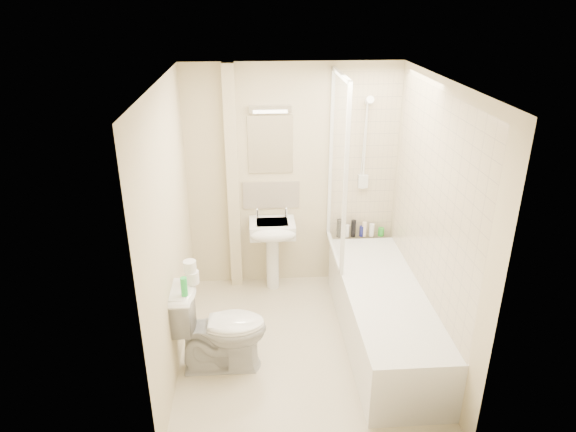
{
  "coord_description": "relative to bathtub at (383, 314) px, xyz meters",
  "views": [
    {
      "loc": [
        -0.4,
        -3.84,
        3.0
      ],
      "look_at": [
        -0.12,
        0.2,
        1.24
      ],
      "focal_mm": 32.0,
      "sensor_mm": 36.0,
      "label": 1
    }
  ],
  "objects": [
    {
      "name": "bottle_blue",
      "position": [
        0.01,
        1.11,
        0.32
      ],
      "size": [
        0.05,
        0.05,
        0.12
      ],
      "primitive_type": "cylinder",
      "color": "navy",
      "rests_on": "bathtub"
    },
    {
      "name": "toilet",
      "position": [
        -1.47,
        -0.25,
        0.11
      ],
      "size": [
        0.45,
        0.78,
        0.79
      ],
      "primitive_type": "imported",
      "rotation": [
        0.0,
        0.0,
        1.56
      ],
      "color": "white",
      "rests_on": "ground"
    },
    {
      "name": "strip_light",
      "position": [
        -0.97,
        1.17,
        1.66
      ],
      "size": [
        0.42,
        0.07,
        0.07
      ],
      "primitive_type": "cube",
      "color": "silver",
      "rests_on": "wall_back"
    },
    {
      "name": "shower_fixture",
      "position": [
        -0.0,
        1.14,
        1.26
      ],
      "size": [
        0.1,
        0.16,
        0.99
      ],
      "color": "white",
      "rests_on": "wall_back"
    },
    {
      "name": "bottle_black_b",
      "position": [
        -0.08,
        1.11,
        0.36
      ],
      "size": [
        0.05,
        0.05,
        0.19
      ],
      "primitive_type": "cylinder",
      "color": "black",
      "rests_on": "bathtub"
    },
    {
      "name": "ceiling",
      "position": [
        -0.75,
        -0.05,
        2.11
      ],
      "size": [
        2.2,
        2.5,
        0.02
      ],
      "primitive_type": "cube",
      "color": "white",
      "rests_on": "wall_back"
    },
    {
      "name": "tile_back",
      "position": [
        0.0,
        1.19,
        1.14
      ],
      "size": [
        0.7,
        0.01,
        1.75
      ],
      "primitive_type": "cube",
      "color": "beige",
      "rests_on": "wall_back"
    },
    {
      "name": "wall_left",
      "position": [
        -1.85,
        -0.05,
        0.91
      ],
      "size": [
        0.02,
        2.5,
        2.4
      ],
      "primitive_type": "cube",
      "color": "beige",
      "rests_on": "ground"
    },
    {
      "name": "bottle_white_b",
      "position": [
        0.12,
        1.11,
        0.33
      ],
      "size": [
        0.06,
        0.06,
        0.14
      ],
      "primitive_type": "cylinder",
      "color": "white",
      "rests_on": "bathtub"
    },
    {
      "name": "tile_right",
      "position": [
        0.34,
        0.0,
        1.14
      ],
      "size": [
        0.01,
        2.1,
        1.75
      ],
      "primitive_type": "cube",
      "color": "beige",
      "rests_on": "wall_right"
    },
    {
      "name": "wall_back",
      "position": [
        -0.75,
        1.2,
        0.91
      ],
      "size": [
        2.2,
        0.02,
        2.4
      ],
      "primitive_type": "cube",
      "color": "beige",
      "rests_on": "ground"
    },
    {
      "name": "splashback",
      "position": [
        -0.97,
        1.19,
        0.74
      ],
      "size": [
        0.6,
        0.02,
        0.3
      ],
      "primitive_type": "cube",
      "color": "beige",
      "rests_on": "wall_back"
    },
    {
      "name": "bottle_cream",
      "position": [
        0.04,
        1.11,
        0.34
      ],
      "size": [
        0.05,
        0.05,
        0.16
      ],
      "primitive_type": "cylinder",
      "color": "beige",
      "rests_on": "bathtub"
    },
    {
      "name": "mirror",
      "position": [
        -0.97,
        1.19,
        1.29
      ],
      "size": [
        0.46,
        0.01,
        0.6
      ],
      "primitive_type": "cube",
      "color": "white",
      "rests_on": "wall_back"
    },
    {
      "name": "bottle_green",
      "position": [
        0.22,
        1.11,
        0.31
      ],
      "size": [
        0.07,
        0.07,
        0.09
      ],
      "primitive_type": "cylinder",
      "color": "green",
      "rests_on": "bathtub"
    },
    {
      "name": "floor",
      "position": [
        -0.75,
        -0.05,
        -0.29
      ],
      "size": [
        2.5,
        2.5,
        0.0
      ],
      "primitive_type": "plane",
      "color": "beige",
      "rests_on": "ground"
    },
    {
      "name": "shower_screen",
      "position": [
        -0.35,
        0.75,
        1.16
      ],
      "size": [
        0.04,
        0.92,
        1.8
      ],
      "color": "white",
      "rests_on": "bathtub"
    },
    {
      "name": "wall_right",
      "position": [
        0.35,
        -0.05,
        0.91
      ],
      "size": [
        0.02,
        2.5,
        2.4
      ],
      "primitive_type": "cube",
      "color": "beige",
      "rests_on": "ground"
    },
    {
      "name": "toilet_roll_lower",
      "position": [
        -1.68,
        -0.16,
        0.55
      ],
      "size": [
        0.11,
        0.11,
        0.11
      ],
      "primitive_type": "cylinder",
      "color": "white",
      "rests_on": "toilet"
    },
    {
      "name": "toilet_roll_upper",
      "position": [
        -1.7,
        -0.15,
        0.65
      ],
      "size": [
        0.11,
        0.11,
        0.1
      ],
      "primitive_type": "cylinder",
      "color": "white",
      "rests_on": "toilet_roll_lower"
    },
    {
      "name": "pipe_boxing",
      "position": [
        -1.37,
        1.14,
        0.91
      ],
      "size": [
        0.12,
        0.12,
        2.4
      ],
      "primitive_type": "cube",
      "color": "beige",
      "rests_on": "ground"
    },
    {
      "name": "pedestal_sink",
      "position": [
        -0.97,
        0.96,
        0.35
      ],
      "size": [
        0.47,
        0.45,
        0.92
      ],
      "color": "white",
      "rests_on": "ground"
    },
    {
      "name": "bottle_white_a",
      "position": [
        -0.15,
        1.11,
        0.33
      ],
      "size": [
        0.05,
        0.05,
        0.14
      ],
      "primitive_type": "cylinder",
      "color": "white",
      "rests_on": "bathtub"
    },
    {
      "name": "green_bottle",
      "position": [
        -1.73,
        -0.35,
        0.58
      ],
      "size": [
        0.05,
        0.05,
        0.16
      ],
      "primitive_type": "cylinder",
      "color": "green",
      "rests_on": "toilet"
    },
    {
      "name": "bathtub",
      "position": [
        0.0,
        0.0,
        0.0
      ],
      "size": [
        0.7,
        2.1,
        0.55
      ],
      "color": "white",
      "rests_on": "ground"
    },
    {
      "name": "bottle_black_a",
      "position": [
        -0.24,
        1.11,
        0.36
      ],
      "size": [
        0.06,
        0.06,
        0.2
      ],
      "primitive_type": "cylinder",
      "color": "black",
      "rests_on": "bathtub"
    }
  ]
}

